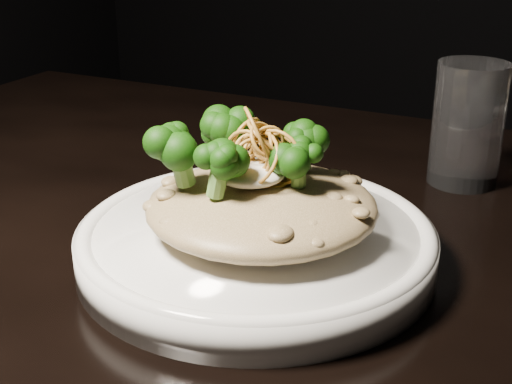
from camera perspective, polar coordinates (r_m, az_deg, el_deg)
table at (r=0.58m, az=-0.09°, el=-11.98°), size 1.10×0.80×0.75m
plate at (r=0.52m, az=0.00°, el=-4.25°), size 0.26×0.26×0.03m
risotto at (r=0.50m, az=0.47°, el=-1.13°), size 0.16×0.16×0.04m
broccoli at (r=0.49m, az=-0.59°, el=3.07°), size 0.11×0.11×0.04m
cheese at (r=0.49m, az=-0.51°, el=1.55°), size 0.05×0.05×0.01m
shallots at (r=0.49m, az=0.29°, el=4.15°), size 0.05×0.05×0.03m
drinking_glass at (r=0.68m, az=16.58°, el=5.22°), size 0.08×0.08×0.11m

